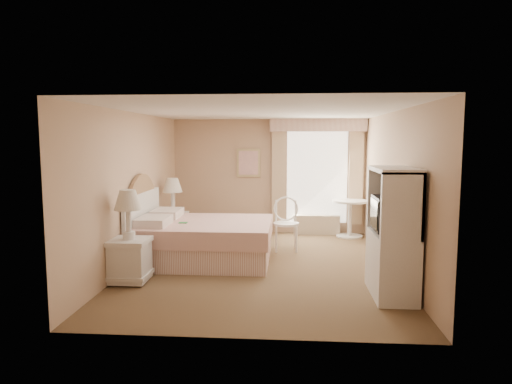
# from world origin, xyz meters

# --- Properties ---
(room) EXTENTS (4.21, 5.51, 2.51)m
(room) POSITION_xyz_m (0.00, 0.00, 1.25)
(room) COLOR brown
(room) RESTS_ON ground
(window) EXTENTS (2.05, 0.22, 2.51)m
(window) POSITION_xyz_m (1.05, 2.65, 1.34)
(window) COLOR white
(window) RESTS_ON room
(framed_art) EXTENTS (0.52, 0.04, 0.62)m
(framed_art) POSITION_xyz_m (-0.45, 2.71, 1.55)
(framed_art) COLOR tan
(framed_art) RESTS_ON room
(bed) EXTENTS (2.29, 1.80, 1.59)m
(bed) POSITION_xyz_m (-1.11, 0.26, 0.38)
(bed) COLOR tan
(bed) RESTS_ON room
(nightstand_near) EXTENTS (0.55, 0.55, 1.33)m
(nightstand_near) POSITION_xyz_m (-1.84, -0.99, 0.50)
(nightstand_near) COLOR silver
(nightstand_near) RESTS_ON room
(nightstand_far) EXTENTS (0.53, 0.53, 1.29)m
(nightstand_far) POSITION_xyz_m (-1.84, 1.50, 0.49)
(nightstand_far) COLOR silver
(nightstand_far) RESTS_ON room
(round_table) EXTENTS (0.75, 0.75, 0.79)m
(round_table) POSITION_xyz_m (1.74, 2.40, 0.53)
(round_table) COLOR silver
(round_table) RESTS_ON room
(cafe_chair) EXTENTS (0.50, 0.50, 0.99)m
(cafe_chair) POSITION_xyz_m (0.39, 1.18, 0.57)
(cafe_chair) COLOR silver
(cafe_chair) RESTS_ON room
(armoire) EXTENTS (0.51, 1.02, 1.70)m
(armoire) POSITION_xyz_m (1.81, -1.28, 0.71)
(armoire) COLOR silver
(armoire) RESTS_ON room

